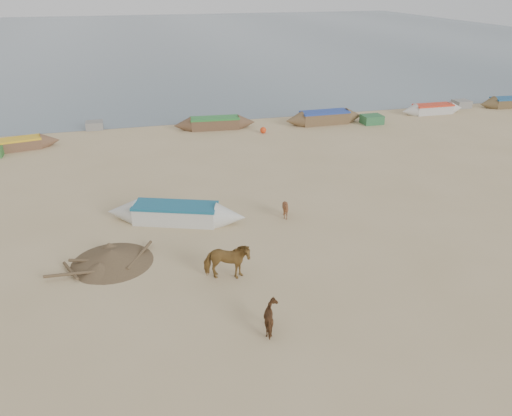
{
  "coord_description": "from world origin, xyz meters",
  "views": [
    {
      "loc": [
        -5.07,
        -14.93,
        10.13
      ],
      "look_at": [
        0.0,
        4.0,
        1.0
      ],
      "focal_mm": 35.0,
      "sensor_mm": 36.0,
      "label": 1
    }
  ],
  "objects_px": {
    "cow_adult": "(227,261)",
    "near_canoe": "(176,213)",
    "calf_front": "(286,209)",
    "calf_right": "(273,318)"
  },
  "relations": [
    {
      "from": "calf_front",
      "to": "cow_adult",
      "type": "bearing_deg",
      "value": -75.46
    },
    {
      "from": "calf_right",
      "to": "cow_adult",
      "type": "bearing_deg",
      "value": 0.78
    },
    {
      "from": "calf_front",
      "to": "calf_right",
      "type": "bearing_deg",
      "value": -55.82
    },
    {
      "from": "calf_front",
      "to": "calf_right",
      "type": "distance_m",
      "value": 8.08
    },
    {
      "from": "cow_adult",
      "to": "near_canoe",
      "type": "height_order",
      "value": "cow_adult"
    },
    {
      "from": "cow_adult",
      "to": "near_canoe",
      "type": "bearing_deg",
      "value": 28.04
    },
    {
      "from": "cow_adult",
      "to": "calf_front",
      "type": "xyz_separation_m",
      "value": [
        3.65,
        4.27,
        -0.27
      ]
    },
    {
      "from": "calf_front",
      "to": "calf_right",
      "type": "relative_size",
      "value": 0.98
    },
    {
      "from": "calf_front",
      "to": "near_canoe",
      "type": "relative_size",
      "value": 0.14
    },
    {
      "from": "cow_adult",
      "to": "calf_right",
      "type": "height_order",
      "value": "cow_adult"
    }
  ]
}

